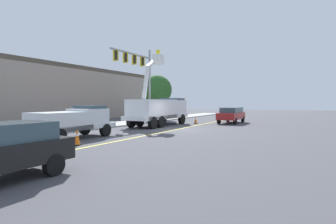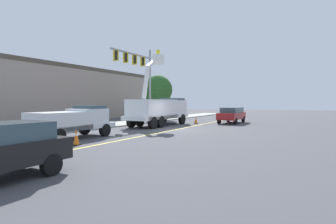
% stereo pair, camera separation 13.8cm
% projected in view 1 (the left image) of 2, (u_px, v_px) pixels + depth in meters
% --- Properties ---
extents(ground, '(120.00, 120.00, 0.00)m').
position_uv_depth(ground, '(176.00, 129.00, 22.44)').
color(ground, '#47474C').
extents(sidewalk_far_side, '(59.82, 13.01, 0.12)m').
position_uv_depth(sidewalk_far_side, '(108.00, 125.00, 25.98)').
color(sidewalk_far_side, '#9E9E99').
rests_on(sidewalk_far_side, ground).
extents(lane_centre_stripe, '(49.40, 8.04, 0.01)m').
position_uv_depth(lane_centre_stripe, '(176.00, 129.00, 22.44)').
color(lane_centre_stripe, yellow).
rests_on(lane_centre_stripe, ground).
extents(utility_bucket_truck, '(8.49, 3.76, 7.38)m').
position_uv_depth(utility_bucket_truck, '(159.00, 109.00, 25.96)').
color(utility_bucket_truck, white).
rests_on(utility_bucket_truck, ground).
extents(service_pickup_truck, '(5.86, 2.96, 2.06)m').
position_uv_depth(service_pickup_truck, '(73.00, 121.00, 16.76)').
color(service_pickup_truck, silver).
rests_on(service_pickup_truck, ground).
extents(passing_minivan, '(5.04, 2.63, 1.69)m').
position_uv_depth(passing_minivan, '(231.00, 114.00, 29.12)').
color(passing_minivan, maroon).
rests_on(passing_minivan, ground).
extents(traffic_cone_leading, '(0.40, 0.40, 0.88)m').
position_uv_depth(traffic_cone_leading, '(77.00, 137.00, 14.27)').
color(traffic_cone_leading, black).
rests_on(traffic_cone_leading, ground).
extents(traffic_cone_mid_front, '(0.40, 0.40, 0.75)m').
position_uv_depth(traffic_cone_mid_front, '(196.00, 120.00, 28.50)').
color(traffic_cone_mid_front, black).
rests_on(traffic_cone_mid_front, ground).
extents(traffic_signal_mast, '(6.67, 1.32, 8.15)m').
position_uv_depth(traffic_signal_mast, '(138.00, 69.00, 28.43)').
color(traffic_signal_mast, gray).
rests_on(traffic_signal_mast, ground).
extents(commercial_building_backdrop, '(27.17, 10.75, 6.75)m').
position_uv_depth(commercial_building_backdrop, '(72.00, 94.00, 35.81)').
color(commercial_building_backdrop, gray).
rests_on(commercial_building_backdrop, ground).
extents(street_tree_right, '(3.85, 3.85, 5.78)m').
position_uv_depth(street_tree_right, '(157.00, 90.00, 35.03)').
color(street_tree_right, brown).
rests_on(street_tree_right, ground).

